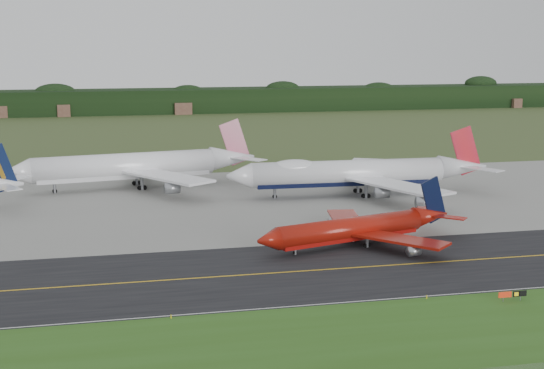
{
  "coord_description": "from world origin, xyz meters",
  "views": [
    {
      "loc": [
        -40.74,
        -115.89,
        35.96
      ],
      "look_at": [
        -10.39,
        22.0,
        9.2
      ],
      "focal_mm": 50.0,
      "sensor_mm": 36.0,
      "label": 1
    }
  ],
  "objects_px": {
    "jet_ba_747": "(357,173)",
    "jet_red_737": "(360,228)",
    "jet_star_tail": "(138,166)",
    "taxiway_sign": "(512,294)"
  },
  "relations": [
    {
      "from": "jet_ba_747",
      "to": "taxiway_sign",
      "type": "xyz_separation_m",
      "value": [
        -2.42,
        -75.38,
        -4.46
      ]
    },
    {
      "from": "jet_ba_747",
      "to": "taxiway_sign",
      "type": "height_order",
      "value": "jet_ba_747"
    },
    {
      "from": "taxiway_sign",
      "to": "jet_red_737",
      "type": "bearing_deg",
      "value": 108.57
    },
    {
      "from": "jet_red_737",
      "to": "taxiway_sign",
      "type": "distance_m",
      "value": 35.16
    },
    {
      "from": "jet_ba_747",
      "to": "jet_star_tail",
      "type": "bearing_deg",
      "value": 157.07
    },
    {
      "from": "jet_ba_747",
      "to": "jet_red_737",
      "type": "height_order",
      "value": "jet_ba_747"
    },
    {
      "from": "jet_ba_747",
      "to": "jet_red_737",
      "type": "xyz_separation_m",
      "value": [
        -13.59,
        -42.11,
        -2.4
      ]
    },
    {
      "from": "jet_star_tail",
      "to": "jet_ba_747",
      "type": "bearing_deg",
      "value": -22.93
    },
    {
      "from": "jet_red_737",
      "to": "taxiway_sign",
      "type": "bearing_deg",
      "value": -71.43
    },
    {
      "from": "jet_star_tail",
      "to": "taxiway_sign",
      "type": "relative_size",
      "value": 14.54
    }
  ]
}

